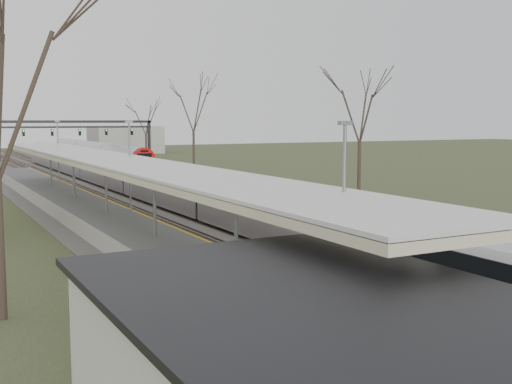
% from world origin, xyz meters
% --- Properties ---
extents(track_bed, '(24.00, 160.00, 0.22)m').
position_xyz_m(track_bed, '(0.26, 55.00, 0.06)').
color(track_bed, '#474442').
rests_on(track_bed, ground).
extents(platform, '(3.50, 69.00, 1.00)m').
position_xyz_m(platform, '(-9.05, 37.50, 0.50)').
color(platform, '#9E9B93').
rests_on(platform, ground).
extents(canopy, '(4.10, 50.00, 3.11)m').
position_xyz_m(canopy, '(-9.05, 32.99, 3.93)').
color(canopy, slate).
rests_on(canopy, platform).
extents(signal_gantry, '(21.00, 0.59, 6.08)m').
position_xyz_m(signal_gantry, '(0.29, 84.99, 4.91)').
color(signal_gantry, black).
rests_on(signal_gantry, ground).
extents(tree_east_far, '(5.00, 5.00, 10.30)m').
position_xyz_m(tree_east_far, '(14.00, 42.00, 7.29)').
color(tree_east_far, '#2D231C').
rests_on(tree_east_far, ground).
extents(train_near, '(2.62, 90.21, 3.05)m').
position_xyz_m(train_near, '(-2.50, 48.76, 1.48)').
color(train_near, '#B3B6BE').
rests_on(train_near, ground).
extents(train_far, '(2.62, 45.21, 3.05)m').
position_xyz_m(train_far, '(4.50, 91.23, 1.48)').
color(train_far, '#B3B6BE').
rests_on(train_far, ground).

